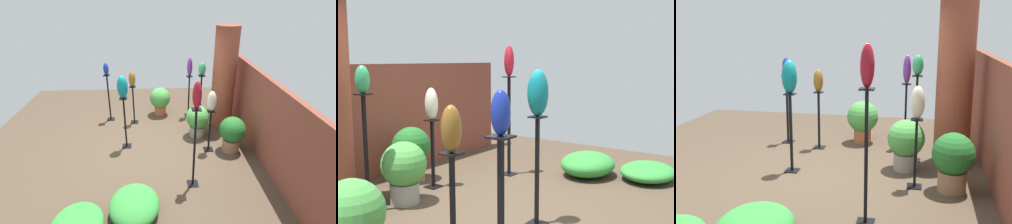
% 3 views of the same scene
% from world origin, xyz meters
% --- Properties ---
extents(ground_plane, '(8.00, 8.00, 0.00)m').
position_xyz_m(ground_plane, '(0.00, 0.00, 0.00)').
color(ground_plane, '#4C3D2D').
extents(brick_wall_back, '(5.60, 0.12, 1.74)m').
position_xyz_m(brick_wall_back, '(0.00, 2.34, 0.87)').
color(brick_wall_back, brown).
rests_on(brick_wall_back, ground).
extents(brick_pillar, '(0.58, 0.58, 2.57)m').
position_xyz_m(brick_pillar, '(-1.07, 1.82, 1.29)').
color(brick_pillar, brown).
rests_on(brick_pillar, ground).
extents(pedestal_ruby, '(0.20, 0.20, 1.55)m').
position_xyz_m(pedestal_ruby, '(1.28, 0.75, 0.72)').
color(pedestal_ruby, black).
rests_on(pedestal_ruby, ground).
extents(pedestal_ivory, '(0.20, 0.20, 0.97)m').
position_xyz_m(pedestal_ivory, '(0.14, 1.27, 0.44)').
color(pedestal_ivory, black).
rests_on(pedestal_ivory, ground).
extents(pedestal_violet, '(0.20, 0.20, 1.18)m').
position_xyz_m(pedestal_violet, '(-1.69, 1.04, 0.54)').
color(pedestal_violet, black).
rests_on(pedestal_violet, ground).
extents(pedestal_cobalt, '(0.20, 0.20, 1.29)m').
position_xyz_m(pedestal_cobalt, '(-1.54, -1.16, 0.59)').
color(pedestal_cobalt, black).
rests_on(pedestal_cobalt, ground).
extents(pedestal_bronze, '(0.20, 0.20, 1.04)m').
position_xyz_m(pedestal_bronze, '(-1.32, -0.48, 0.47)').
color(pedestal_bronze, black).
rests_on(pedestal_bronze, ground).
extents(pedestal_teal, '(0.20, 0.20, 1.21)m').
position_xyz_m(pedestal_teal, '(-0.11, -0.59, 0.55)').
color(pedestal_teal, black).
rests_on(pedestal_teal, ground).
extents(pedestal_jade, '(0.20, 0.20, 1.42)m').
position_xyz_m(pedestal_jade, '(-0.96, 1.24, 0.66)').
color(pedestal_jade, black).
rests_on(pedestal_jade, ground).
extents(art_vase_ruby, '(0.15, 0.15, 0.47)m').
position_xyz_m(art_vase_ruby, '(1.28, 0.75, 1.78)').
color(art_vase_ruby, maroon).
rests_on(art_vase_ruby, pedestal_ruby).
extents(art_vase_ivory, '(0.17, 0.19, 0.45)m').
position_xyz_m(art_vase_ivory, '(0.14, 1.27, 1.20)').
color(art_vase_ivory, beige).
rests_on(art_vase_ivory, pedestal_ivory).
extents(art_vase_violet, '(0.13, 0.14, 0.50)m').
position_xyz_m(art_vase_violet, '(-1.69, 1.04, 1.43)').
color(art_vase_violet, '#6B2D8C').
rests_on(art_vase_violet, pedestal_violet).
extents(art_vase_cobalt, '(0.14, 0.14, 0.32)m').
position_xyz_m(art_vase_cobalt, '(-1.54, -1.16, 1.45)').
color(art_vase_cobalt, '#192D9E').
rests_on(art_vase_cobalt, pedestal_cobalt).
extents(art_vase_bronze, '(0.18, 0.17, 0.40)m').
position_xyz_m(art_vase_bronze, '(-1.32, -0.48, 1.24)').
color(art_vase_bronze, brown).
rests_on(art_vase_bronze, pedestal_bronze).
extents(art_vase_teal, '(0.22, 0.23, 0.50)m').
position_xyz_m(art_vase_teal, '(-0.11, -0.59, 1.46)').
color(art_vase_teal, '#0F727A').
rests_on(art_vase_teal, pedestal_teal).
extents(art_vase_jade, '(0.16, 0.17, 0.33)m').
position_xyz_m(art_vase_jade, '(-0.96, 1.24, 1.58)').
color(art_vase_jade, '#2D9356').
rests_on(art_vase_jade, pedestal_jade).
extents(potted_plant_front_left, '(0.59, 0.59, 0.80)m').
position_xyz_m(potted_plant_front_left, '(-1.82, 0.24, 0.46)').
color(potted_plant_front_left, '#B25B38').
rests_on(potted_plant_front_left, ground).
extents(potted_plant_front_right, '(0.57, 0.57, 0.81)m').
position_xyz_m(potted_plant_front_right, '(0.18, 1.76, 0.46)').
color(potted_plant_front_right, '#936B4C').
rests_on(potted_plant_front_right, ground).
extents(potted_plant_back_center, '(0.57, 0.57, 0.79)m').
position_xyz_m(potted_plant_back_center, '(-0.51, 1.11, 0.45)').
color(potted_plant_back_center, gray).
rests_on(potted_plant_back_center, ground).
extents(foliage_bed_west, '(0.95, 0.81, 0.37)m').
position_xyz_m(foliage_bed_west, '(1.94, -0.29, 0.19)').
color(foliage_bed_west, '#338C38').
rests_on(foliage_bed_west, ground).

